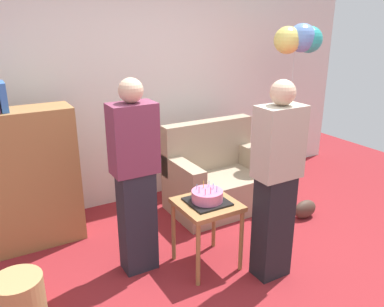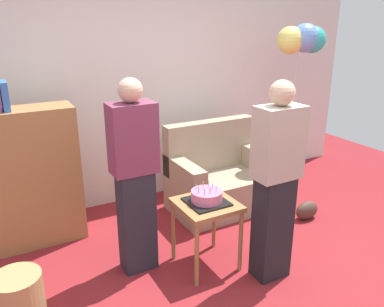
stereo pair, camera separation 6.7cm
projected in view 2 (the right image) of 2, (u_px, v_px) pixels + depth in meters
name	position (u px, v px, depth m)	size (l,w,h in m)	color
ground_plane	(240.00, 289.00, 3.13)	(8.00, 8.00, 0.00)	maroon
wall_back	(138.00, 83.00, 4.39)	(6.00, 0.10, 2.70)	silver
couch	(219.00, 179.00, 4.39)	(1.10, 0.70, 0.96)	gray
bookshelf	(33.00, 175.00, 3.62)	(0.80, 0.36, 1.59)	olive
side_table	(206.00, 212.00, 3.29)	(0.48, 0.48, 0.59)	olive
birthday_cake	(207.00, 197.00, 3.24)	(0.32, 0.32, 0.17)	black
person_blowing_candles	(135.00, 178.00, 3.15)	(0.36, 0.22, 1.63)	#23232D
person_holding_cake	(275.00, 183.00, 3.05)	(0.36, 0.22, 1.63)	black
wicker_basket	(18.00, 294.00, 2.85)	(0.36, 0.36, 0.30)	#A88451
handbag	(307.00, 210.00, 4.20)	(0.28, 0.14, 0.20)	#473328
balloon_bunch	(303.00, 39.00, 4.31)	(0.54, 0.38, 1.99)	silver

